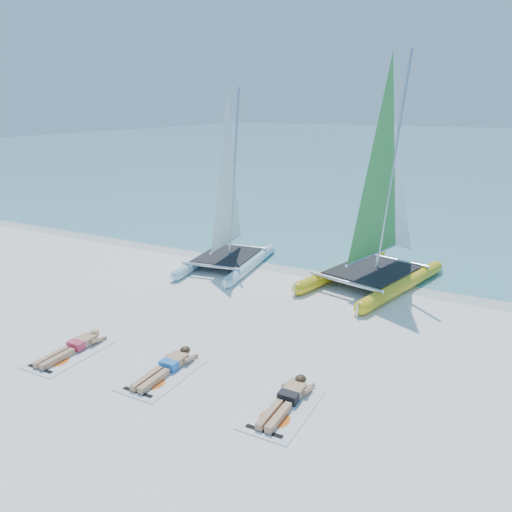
{
  "coord_description": "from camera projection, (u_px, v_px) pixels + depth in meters",
  "views": [
    {
      "loc": [
        5.64,
        -9.32,
        5.34
      ],
      "look_at": [
        0.04,
        1.2,
        1.69
      ],
      "focal_mm": 35.0,
      "sensor_mm": 36.0,
      "label": 1
    }
  ],
  "objects": [
    {
      "name": "ground",
      "position": [
        231.0,
        336.0,
        11.97
      ],
      "size": [
        140.0,
        140.0,
        0.0
      ],
      "primitive_type": "plane",
      "color": "white",
      "rests_on": "ground"
    },
    {
      "name": "sea",
      "position": [
        478.0,
        146.0,
        65.13
      ],
      "size": [
        140.0,
        115.0,
        0.01
      ],
      "primitive_type": "cube",
      "color": "#72BCBE",
      "rests_on": "ground"
    },
    {
      "name": "wet_sand_strip",
      "position": [
        316.0,
        271.0,
        16.61
      ],
      "size": [
        140.0,
        1.4,
        0.01
      ],
      "primitive_type": "cube",
      "color": "silver",
      "rests_on": "ground"
    },
    {
      "name": "catamaran_blue",
      "position": [
        227.0,
        214.0,
        16.68
      ],
      "size": [
        2.68,
        4.68,
        6.06
      ],
      "rotation": [
        0.0,
        0.0,
        0.13
      ],
      "color": "#B8E2F2",
      "rests_on": "ground"
    },
    {
      "name": "catamaran_yellow",
      "position": [
        385.0,
        210.0,
        15.17
      ],
      "size": [
        3.71,
        5.73,
        7.11
      ],
      "rotation": [
        0.0,
        0.0,
        -0.25
      ],
      "color": "gold",
      "rests_on": "ground"
    },
    {
      "name": "towel_a",
      "position": [
        68.0,
        354.0,
        11.08
      ],
      "size": [
        1.0,
        1.85,
        0.02
      ],
      "primitive_type": "cube",
      "color": "white",
      "rests_on": "ground"
    },
    {
      "name": "sunbather_a",
      "position": [
        75.0,
        346.0,
        11.21
      ],
      "size": [
        0.37,
        1.73,
        0.26
      ],
      "color": "tan",
      "rests_on": "towel_a"
    },
    {
      "name": "towel_b",
      "position": [
        162.0,
        375.0,
        10.23
      ],
      "size": [
        1.0,
        1.85,
        0.02
      ],
      "primitive_type": "cube",
      "color": "white",
      "rests_on": "ground"
    },
    {
      "name": "sunbather_b",
      "position": [
        168.0,
        366.0,
        10.36
      ],
      "size": [
        0.37,
        1.73,
        0.26
      ],
      "color": "tan",
      "rests_on": "towel_b"
    },
    {
      "name": "towel_c",
      "position": [
        283.0,
        409.0,
        9.09
      ],
      "size": [
        1.0,
        1.85,
        0.02
      ],
      "primitive_type": "cube",
      "color": "white",
      "rests_on": "ground"
    },
    {
      "name": "sunbather_c",
      "position": [
        287.0,
        398.0,
        9.22
      ],
      "size": [
        0.37,
        1.73,
        0.26
      ],
      "color": "tan",
      "rests_on": "towel_c"
    }
  ]
}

